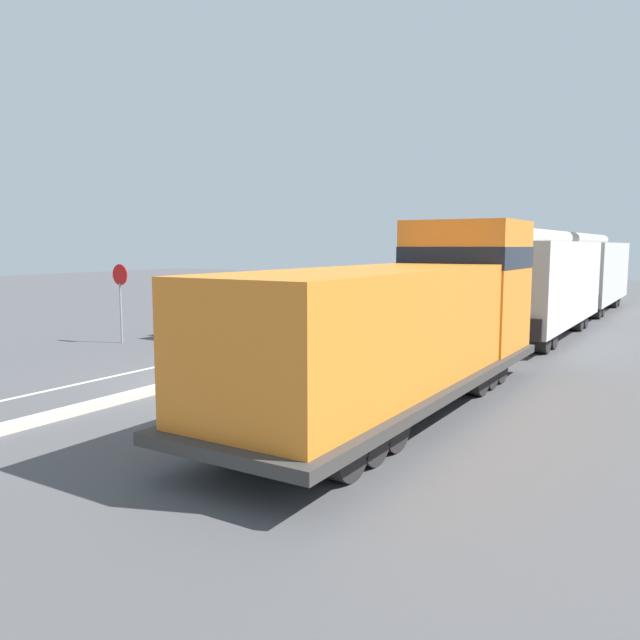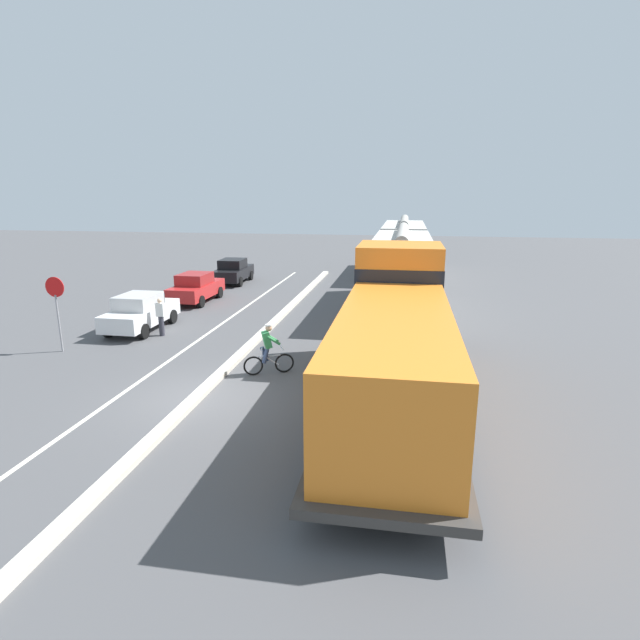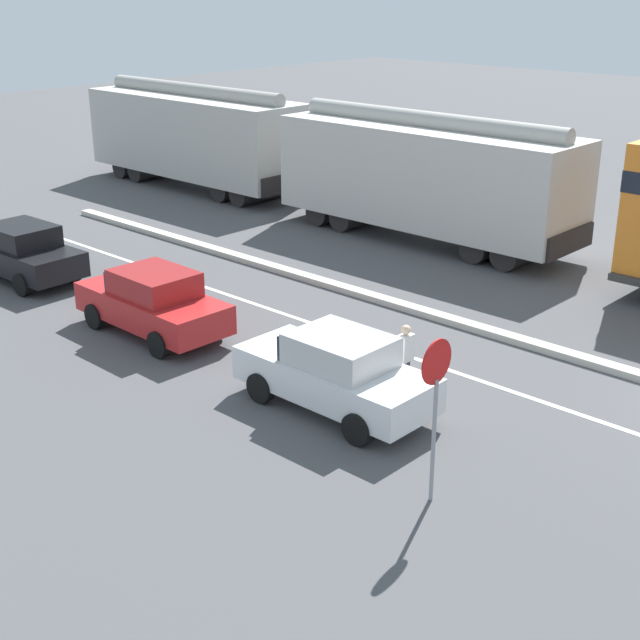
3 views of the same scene
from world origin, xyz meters
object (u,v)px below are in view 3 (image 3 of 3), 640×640
stop_sign (435,390)px  parked_car_white (336,372)px  parked_car_black (21,252)px  hopper_car_middle (195,137)px  hopper_car_lead (426,177)px  pedestrian_by_cars (405,361)px  parked_car_red (153,302)px

stop_sign → parked_car_white: bearing=67.3°
parked_car_black → stop_sign: stop_sign is taller
hopper_car_middle → stop_sign: (-12.62, -21.13, -0.05)m
stop_sign → hopper_car_lead: bearing=37.1°
parked_car_white → pedestrian_by_cars: same height
hopper_car_middle → pedestrian_by_cars: bearing=-118.2°
hopper_car_lead → parked_car_black: hopper_car_lead is taller
parked_car_red → pedestrian_by_cars: 6.78m
parked_car_white → stop_sign: (-1.41, -3.38, 1.21)m
parked_car_black → parked_car_red: bearing=-90.1°
hopper_car_lead → parked_car_white: (-11.21, -6.16, -1.26)m
parked_car_white → parked_car_red: bearing=89.8°
hopper_car_middle → parked_car_black: 12.58m
parked_car_red → parked_car_black: (0.01, 6.15, 0.00)m
hopper_car_middle → pedestrian_by_cars: (-9.89, -18.46, -1.23)m
hopper_car_lead → parked_car_red: size_ratio=2.51×
hopper_car_lead → parked_car_black: 12.72m
parked_car_black → parked_car_white: bearing=-90.2°
parked_car_white → pedestrian_by_cars: (1.32, -0.70, 0.03)m
hopper_car_lead → hopper_car_middle: same height
parked_car_black → stop_sign: (-1.45, -15.48, 1.21)m
hopper_car_middle → pedestrian_by_cars: hopper_car_middle is taller
hopper_car_lead → parked_car_red: (-11.18, -0.20, -1.26)m
parked_car_black → stop_sign: 15.60m
hopper_car_lead → parked_car_white: bearing=-151.2°
parked_car_black → pedestrian_by_cars: size_ratio=2.63×
parked_car_white → parked_car_black: 12.11m
hopper_car_lead → parked_car_black: size_ratio=2.49×
hopper_car_lead → stop_sign: bearing=-142.9°
hopper_car_middle → parked_car_red: bearing=-133.4°
hopper_car_lead → stop_sign: (-12.62, -9.53, -0.05)m
parked_car_black → stop_sign: size_ratio=1.48×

